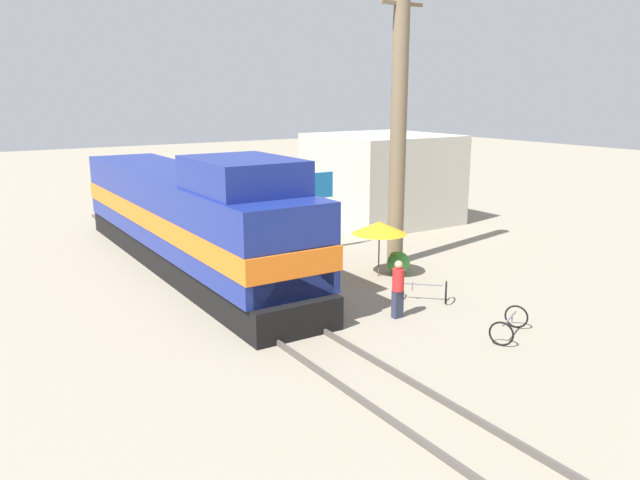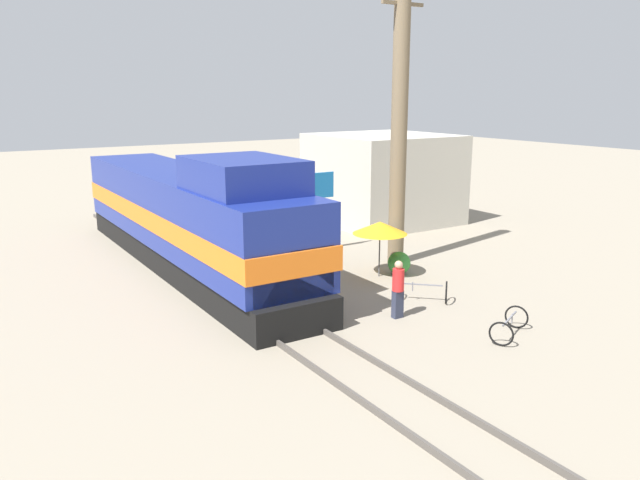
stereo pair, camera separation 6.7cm
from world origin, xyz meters
TOP-DOWN VIEW (x-y plane):
  - ground_plane at (0.00, 0.00)m, footprint 120.00×120.00m
  - rail_near at (-0.72, 0.00)m, footprint 0.08×34.72m
  - rail_far at (0.72, 0.00)m, footprint 0.08×34.72m
  - locomotive at (0.00, 5.15)m, footprint 2.93×16.76m
  - utility_pole at (6.89, 1.90)m, footprint 1.80×0.60m
  - vendor_umbrella at (5.28, 0.81)m, footprint 1.91×1.91m
  - billboard_sign at (4.73, 4.85)m, footprint 2.49×0.12m
  - shrub_cluster at (6.04, 0.65)m, footprint 0.82×0.82m
  - person_bystander at (3.18, -2.77)m, footprint 0.34×0.34m
  - bicycle at (4.70, -2.06)m, footprint 1.62×1.60m
  - bicycle_spare at (4.77, -5.49)m, footprint 1.65×1.25m
  - building_block_distant at (11.37, 8.52)m, footprint 6.02×6.07m

SIDE VIEW (x-z plane):
  - ground_plane at x=0.00m, z-range 0.00..0.00m
  - rail_near at x=-0.72m, z-range 0.00..0.15m
  - rail_far at x=0.72m, z-range 0.00..0.15m
  - bicycle_spare at x=4.77m, z-range 0.01..0.66m
  - bicycle at x=4.70m, z-range 0.01..0.71m
  - shrub_cluster at x=6.04m, z-range 0.00..0.82m
  - person_bystander at x=3.18m, z-range 0.07..1.77m
  - vendor_umbrella at x=5.28m, z-range 0.77..2.75m
  - locomotive at x=0.00m, z-range -0.35..4.14m
  - building_block_distant at x=11.37m, z-range 0.00..4.32m
  - billboard_sign at x=4.73m, z-range 0.89..4.14m
  - utility_pole at x=6.89m, z-range 0.03..10.65m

